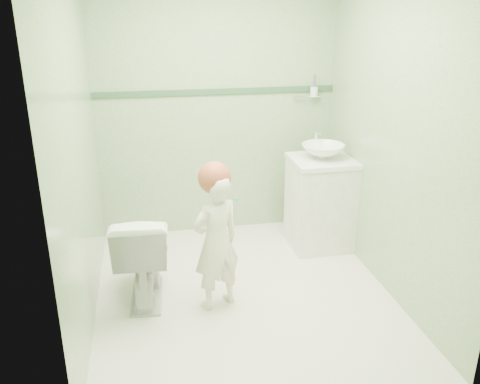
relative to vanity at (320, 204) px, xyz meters
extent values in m
plane|color=silver|center=(-0.84, -0.70, -0.40)|extent=(2.50, 2.50, 0.00)
cube|color=#82A676|center=(-0.84, 0.55, 0.80)|extent=(2.20, 0.04, 2.40)
cube|color=#82A676|center=(-0.84, -1.95, 0.80)|extent=(2.20, 0.04, 2.40)
cube|color=#82A676|center=(-1.94, -0.70, 0.80)|extent=(0.04, 2.50, 2.40)
cube|color=#82A676|center=(0.26, -0.70, 0.80)|extent=(0.04, 2.50, 2.40)
cube|color=#2F5336|center=(-0.84, 0.54, 0.95)|extent=(2.20, 0.02, 0.05)
cube|color=beige|center=(0.00, 0.00, 0.00)|extent=(0.52, 0.50, 0.80)
cube|color=white|center=(0.00, 0.00, 0.41)|extent=(0.54, 0.52, 0.04)
imported|color=white|center=(0.00, 0.00, 0.49)|extent=(0.37, 0.37, 0.13)
cylinder|color=silver|center=(0.00, 0.20, 0.55)|extent=(0.03, 0.03, 0.18)
cylinder|color=silver|center=(0.00, 0.15, 0.63)|extent=(0.02, 0.12, 0.02)
cylinder|color=silver|center=(0.00, 0.50, 0.88)|extent=(0.26, 0.02, 0.02)
cylinder|color=silver|center=(0.06, 0.48, 0.93)|extent=(0.07, 0.07, 0.09)
cylinder|color=#CF424F|center=(0.07, 0.49, 1.00)|extent=(0.01, 0.01, 0.17)
cylinder|color=blue|center=(0.05, 0.47, 1.00)|extent=(0.01, 0.01, 0.17)
imported|color=white|center=(-1.58, -0.59, -0.04)|extent=(0.44, 0.72, 0.71)
imported|color=silver|center=(-1.06, -0.81, 0.11)|extent=(0.44, 0.38, 1.02)
sphere|color=#9F4932|center=(-1.06, -0.78, 0.59)|extent=(0.23, 0.23, 0.23)
cylinder|color=#0F9C7F|center=(-0.94, -0.89, 0.46)|extent=(0.02, 0.14, 0.06)
cube|color=white|center=(-1.01, -0.87, 0.50)|extent=(0.03, 0.02, 0.02)
camera|label=1|loc=(-1.51, -3.98, 1.69)|focal=37.57mm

